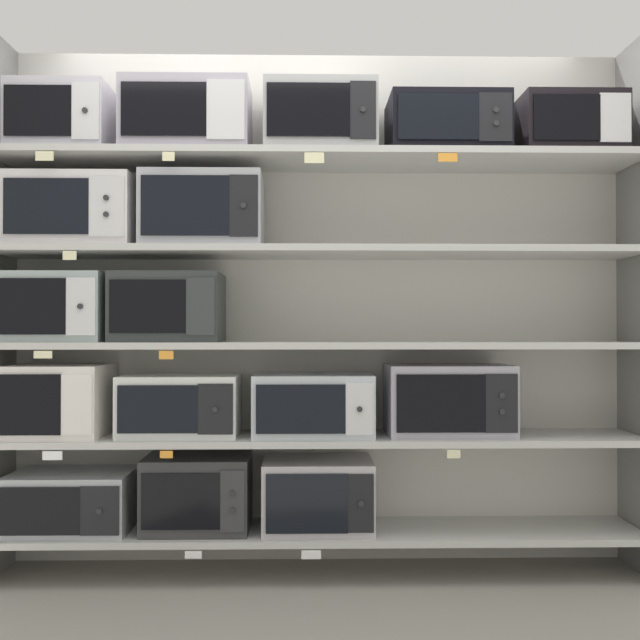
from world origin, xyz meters
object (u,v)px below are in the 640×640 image
microwave_1 (198,493)px  microwave_9 (74,212)px  microwave_15 (567,128)px  microwave_5 (313,405)px  microwave_2 (318,494)px  microwave_13 (319,122)px  microwave_6 (448,400)px  microwave_12 (188,120)px  microwave_10 (203,212)px  microwave_4 (180,405)px  microwave_14 (446,128)px  microwave_7 (61,308)px  microwave_3 (59,400)px  microwave_8 (169,308)px  microwave_0 (72,501)px  microwave_11 (62,121)px

microwave_1 → microwave_9: microwave_9 is taller
microwave_15 → microwave_5: bearing=-180.0°
microwave_2 → microwave_13: 1.71m
microwave_6 → microwave_12: (-1.20, 0.00, 1.28)m
microwave_1 → microwave_10: bearing=-0.5°
microwave_4 → microwave_13: 1.45m
microwave_6 → microwave_14: microwave_14 is taller
microwave_6 → microwave_9: bearing=180.0°
microwave_6 → microwave_13: size_ratio=1.12×
microwave_5 → microwave_7: 1.23m
microwave_3 → microwave_10: (0.65, 0.00, 0.86)m
microwave_12 → microwave_14: bearing=-0.0°
microwave_4 → microwave_13: size_ratio=1.05×
microwave_13 → microwave_14: bearing=-0.0°
microwave_6 → microwave_10: size_ratio=1.05×
microwave_10 → microwave_13: bearing=0.0°
microwave_5 → microwave_10: bearing=-180.0°
microwave_6 → microwave_12: bearing=180.0°
microwave_6 → microwave_8: size_ratio=1.17×
microwave_0 → microwave_8: size_ratio=1.12×
microwave_8 → microwave_9: microwave_9 is taller
microwave_10 → microwave_13: 0.67m
microwave_0 → microwave_6: 1.78m
microwave_1 → microwave_8: microwave_8 is taller
microwave_1 → microwave_13: bearing=-0.0°
microwave_0 → microwave_10: 1.45m
microwave_10 → microwave_13: size_ratio=1.07×
microwave_2 → microwave_0: bearing=180.0°
microwave_2 → microwave_13: (0.01, 0.00, 1.71)m
microwave_8 → microwave_10: bearing=-0.1°
microwave_1 → microwave_6: 1.22m
microwave_0 → microwave_5: 1.18m
microwave_0 → microwave_4: 0.65m
microwave_13 → microwave_15: size_ratio=1.10×
microwave_7 → microwave_14: 1.95m
microwave_6 → microwave_1: bearing=180.0°
microwave_2 → microwave_14: size_ratio=0.93×
microwave_1 → microwave_2: size_ratio=0.95×
microwave_7 → microwave_11: size_ratio=0.99×
microwave_0 → microwave_10: size_ratio=1.00×
microwave_6 → microwave_8: bearing=180.0°
microwave_0 → microwave_14: bearing=0.0°
microwave_2 → microwave_9: size_ratio=0.90×
microwave_5 → microwave_8: size_ratio=1.12×
microwave_4 → microwave_6: bearing=-0.0°
microwave_1 → microwave_14: microwave_14 is taller
microwave_1 → microwave_9: 1.40m
microwave_3 → microwave_13: size_ratio=0.85×
microwave_1 → microwave_14: 2.02m
microwave_1 → microwave_12: (-0.05, 0.00, 1.70)m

